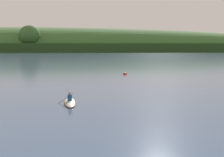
# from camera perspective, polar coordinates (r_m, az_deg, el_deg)

# --- Properties ---
(far_shoreline_hill) EXTENTS (589.18, 92.03, 36.02)m
(far_shoreline_hill) POSITION_cam_1_polar(r_m,az_deg,el_deg) (245.33, -14.55, 4.77)
(far_shoreline_hill) COLOR #27431B
(far_shoreline_hill) RESTS_ON ground
(canoe_with_paddler) EXTENTS (1.53, 4.10, 1.02)m
(canoe_with_paddler) POSITION_cam_1_polar(r_m,az_deg,el_deg) (24.10, -7.52, -4.19)
(canoe_with_paddler) COLOR gray
(canoe_with_paddler) RESTS_ON ground
(mooring_buoy_off_fishing_boat) EXTENTS (0.62, 0.62, 0.70)m
(mooring_buoy_off_fishing_boat) POSITION_cam_1_polar(r_m,az_deg,el_deg) (48.09, 2.32, 0.74)
(mooring_buoy_off_fishing_boat) COLOR red
(mooring_buoy_off_fishing_boat) RESTS_ON ground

